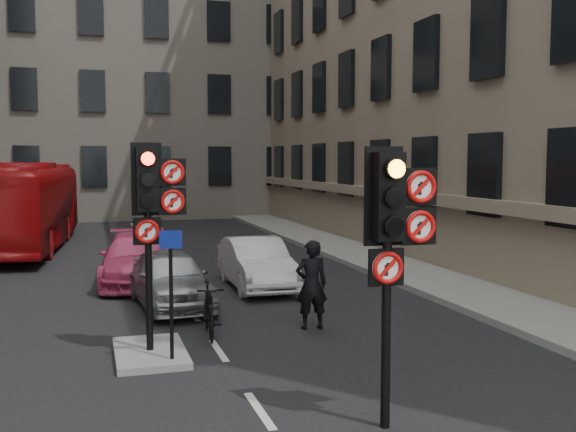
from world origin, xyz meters
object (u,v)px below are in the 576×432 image
signal_far (153,201)px  info_sign (171,276)px  car_pink (136,259)px  motorcyclist (312,285)px  car_silver (170,278)px  signal_near (394,226)px  bus_red (24,206)px  car_white (256,263)px  motorcycle (209,310)px

signal_far → info_sign: bearing=-72.2°
car_pink → motorcyclist: size_ratio=2.57×
car_silver → motorcyclist: size_ratio=2.15×
signal_near → car_silver: 8.32m
bus_red → motorcyclist: (6.59, -14.54, -0.74)m
car_white → motorcycle: size_ratio=2.28×
car_silver → car_pink: 3.29m
signal_far → car_pink: (0.18, 7.12, -2.03)m
car_silver → bus_red: size_ratio=0.33×
car_silver → motorcyclist: (2.48, -2.86, 0.24)m
car_silver → bus_red: (-4.11, 11.67, 0.98)m
signal_near → car_pink: size_ratio=0.77×
signal_far → car_silver: bearing=79.4°
bus_red → motorcycle: bearing=-68.3°
info_sign → car_pink: bearing=100.6°
bus_red → signal_far: bearing=-73.2°
signal_near → bus_red: signal_near is taller
signal_far → info_sign: 1.39m
car_white → car_silver: bearing=-145.3°
car_silver → info_sign: bearing=-101.3°
signal_near → info_sign: (-2.39, 3.33, -1.08)m
car_silver → motorcyclist: motorcyclist is taller
car_white → car_pink: 3.39m
car_silver → car_pink: bearing=94.8°
signal_far → motorcyclist: (3.20, 1.01, -1.80)m
car_white → bus_red: bus_red is taller
signal_far → car_silver: size_ratio=0.92×
motorcycle → bus_red: bearing=112.3°
bus_red → info_sign: size_ratio=5.50×
bus_red → info_sign: (3.60, -16.21, -0.14)m
signal_near → car_silver: (-1.87, 7.87, -1.92)m
signal_near → signal_far: 4.77m
car_pink → motorcycle: size_ratio=2.65×
car_silver → motorcycle: bearing=-87.0°
car_white → motorcycle: car_white is taller
car_silver → signal_near: bearing=-81.4°
car_silver → bus_red: 12.42m
signal_near → car_silver: signal_near is taller
signal_near → car_pink: bearing=102.3°
signal_far → info_sign: size_ratio=1.67×
car_white → motorcycle: (-2.06, -4.53, -0.13)m
signal_far → car_white: (3.18, 5.53, -2.04)m
bus_red → motorcycle: size_ratio=6.73×
car_pink → bus_red: bearing=117.8°
car_white → car_pink: car_pink is taller
bus_red → motorcyclist: 15.98m
bus_red → motorcycle: bus_red is taller
car_silver → motorcyclist: bearing=-54.0°
car_silver → info_sign: 4.64m
car_white → bus_red: bearing=123.8°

